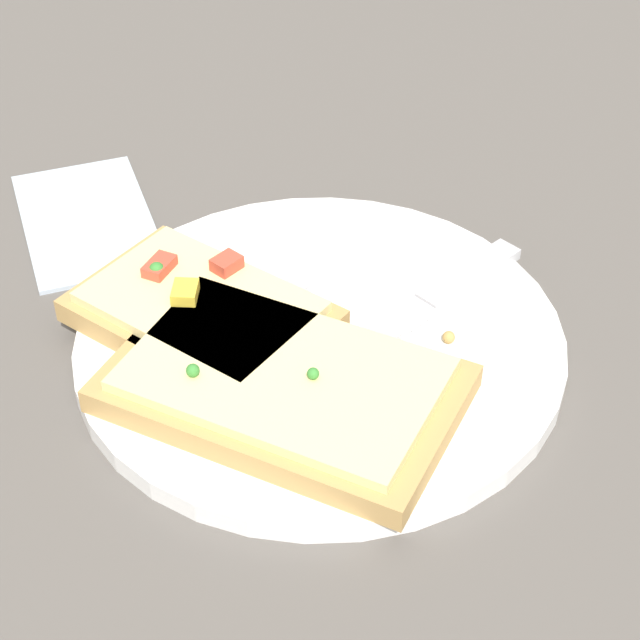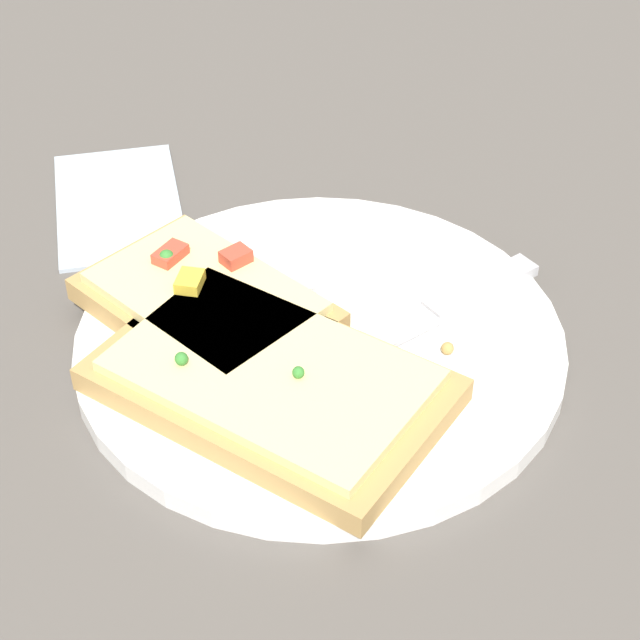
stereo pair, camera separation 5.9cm
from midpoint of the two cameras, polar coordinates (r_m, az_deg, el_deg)
ground_plane at (r=0.60m, az=2.79°, el=-1.72°), size 4.00×4.00×0.00m
plate at (r=0.60m, az=2.81°, el=-1.29°), size 0.27×0.27×0.01m
fork at (r=0.61m, az=0.32°, el=1.01°), size 0.10×0.20×0.01m
knife at (r=0.60m, az=8.07°, el=-0.04°), size 0.10×0.19×0.01m
pizza_slice_main at (r=0.55m, az=0.42°, el=-3.41°), size 0.20×0.20×0.03m
pizza_slice_corner at (r=0.60m, az=-3.37°, el=0.88°), size 0.17×0.15×0.03m
crumb_scatter at (r=0.59m, az=-1.31°, el=-0.24°), size 0.12×0.17×0.01m
napkin at (r=0.72m, az=-8.45°, el=6.15°), size 0.13×0.08×0.01m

